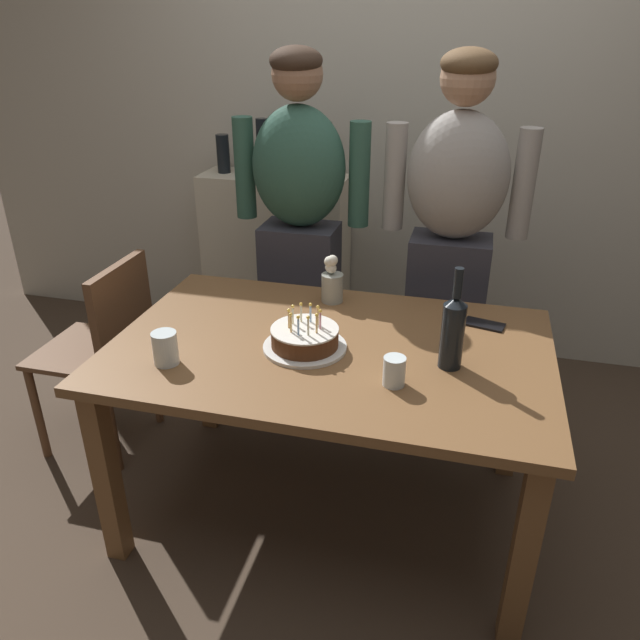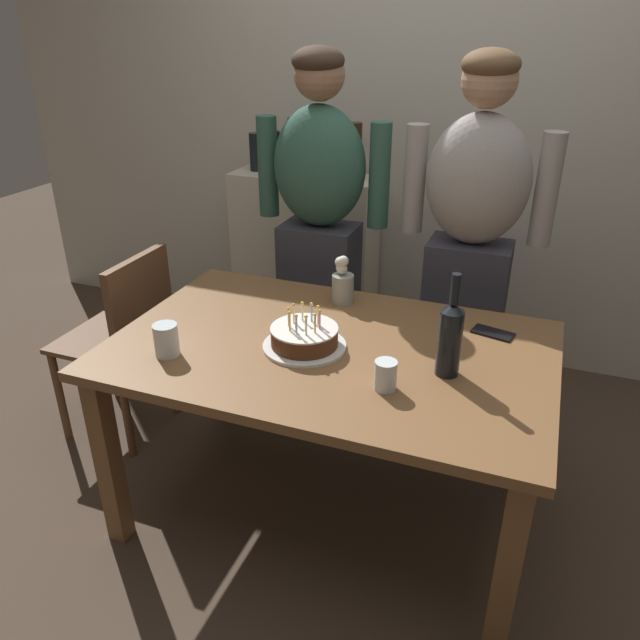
{
  "view_description": "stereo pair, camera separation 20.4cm",
  "coord_description": "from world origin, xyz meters",
  "px_view_note": "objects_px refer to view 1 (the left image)",
  "views": [
    {
      "loc": [
        0.43,
        -1.79,
        1.74
      ],
      "look_at": [
        -0.03,
        -0.02,
        0.84
      ],
      "focal_mm": 34.09,
      "sensor_mm": 36.0,
      "label": 1
    },
    {
      "loc": [
        0.62,
        -1.73,
        1.74
      ],
      "look_at": [
        -0.03,
        -0.02,
        0.84
      ],
      "focal_mm": 34.09,
      "sensor_mm": 36.0,
      "label": 2
    }
  ],
  "objects_px": {
    "water_glass_far": "(394,371)",
    "wine_bottle": "(453,330)",
    "flower_vase": "(332,282)",
    "water_glass_near": "(165,348)",
    "birthday_cake": "(305,339)",
    "cell_phone": "(484,324)",
    "person_man_bearded": "(300,235)",
    "dining_chair": "(107,342)",
    "person_woman_cardigan": "(451,248)"
  },
  "relations": [
    {
      "from": "water_glass_far",
      "to": "wine_bottle",
      "type": "xyz_separation_m",
      "value": [
        0.16,
        0.16,
        0.08
      ]
    },
    {
      "from": "flower_vase",
      "to": "water_glass_near",
      "type": "bearing_deg",
      "value": -123.53
    },
    {
      "from": "birthday_cake",
      "to": "water_glass_far",
      "type": "relative_size",
      "value": 3.03
    },
    {
      "from": "cell_phone",
      "to": "person_man_bearded",
      "type": "height_order",
      "value": "person_man_bearded"
    },
    {
      "from": "water_glass_far",
      "to": "water_glass_near",
      "type": "bearing_deg",
      "value": -175.55
    },
    {
      "from": "water_glass_near",
      "to": "dining_chair",
      "type": "relative_size",
      "value": 0.13
    },
    {
      "from": "person_man_bearded",
      "to": "person_woman_cardigan",
      "type": "bearing_deg",
      "value": -180.0
    },
    {
      "from": "water_glass_near",
      "to": "wine_bottle",
      "type": "height_order",
      "value": "wine_bottle"
    },
    {
      "from": "water_glass_far",
      "to": "cell_phone",
      "type": "height_order",
      "value": "water_glass_far"
    },
    {
      "from": "birthday_cake",
      "to": "person_woman_cardigan",
      "type": "distance_m",
      "value": 0.89
    },
    {
      "from": "birthday_cake",
      "to": "flower_vase",
      "type": "distance_m",
      "value": 0.41
    },
    {
      "from": "person_man_bearded",
      "to": "water_glass_near",
      "type": "bearing_deg",
      "value": 80.47
    },
    {
      "from": "birthday_cake",
      "to": "flower_vase",
      "type": "xyz_separation_m",
      "value": [
        -0.0,
        0.4,
        0.05
      ]
    },
    {
      "from": "wine_bottle",
      "to": "flower_vase",
      "type": "distance_m",
      "value": 0.63
    },
    {
      "from": "water_glass_near",
      "to": "water_glass_far",
      "type": "bearing_deg",
      "value": 4.45
    },
    {
      "from": "birthday_cake",
      "to": "flower_vase",
      "type": "height_order",
      "value": "flower_vase"
    },
    {
      "from": "flower_vase",
      "to": "dining_chair",
      "type": "relative_size",
      "value": 0.22
    },
    {
      "from": "birthday_cake",
      "to": "wine_bottle",
      "type": "relative_size",
      "value": 0.84
    },
    {
      "from": "birthday_cake",
      "to": "wine_bottle",
      "type": "bearing_deg",
      "value": 0.38
    },
    {
      "from": "water_glass_far",
      "to": "cell_phone",
      "type": "relative_size",
      "value": 0.65
    },
    {
      "from": "cell_phone",
      "to": "person_woman_cardigan",
      "type": "height_order",
      "value": "person_woman_cardigan"
    },
    {
      "from": "birthday_cake",
      "to": "water_glass_near",
      "type": "xyz_separation_m",
      "value": [
        -0.41,
        -0.21,
        0.02
      ]
    },
    {
      "from": "flower_vase",
      "to": "birthday_cake",
      "type": "bearing_deg",
      "value": -89.56
    },
    {
      "from": "person_man_bearded",
      "to": "person_woman_cardigan",
      "type": "xyz_separation_m",
      "value": [
        0.67,
        0.0,
        0.0
      ]
    },
    {
      "from": "water_glass_near",
      "to": "dining_chair",
      "type": "distance_m",
      "value": 0.75
    },
    {
      "from": "cell_phone",
      "to": "flower_vase",
      "type": "distance_m",
      "value": 0.6
    },
    {
      "from": "flower_vase",
      "to": "person_man_bearded",
      "type": "bearing_deg",
      "value": 122.78
    },
    {
      "from": "flower_vase",
      "to": "person_man_bearded",
      "type": "relative_size",
      "value": 0.12
    },
    {
      "from": "person_man_bearded",
      "to": "wine_bottle",
      "type": "bearing_deg",
      "value": 133.28
    },
    {
      "from": "water_glass_far",
      "to": "dining_chair",
      "type": "bearing_deg",
      "value": 163.23
    },
    {
      "from": "water_glass_far",
      "to": "birthday_cake",
      "type": "bearing_deg",
      "value": 155.0
    },
    {
      "from": "birthday_cake",
      "to": "cell_phone",
      "type": "xyz_separation_m",
      "value": [
        0.59,
        0.33,
        -0.03
      ]
    },
    {
      "from": "person_man_bearded",
      "to": "person_woman_cardigan",
      "type": "distance_m",
      "value": 0.67
    },
    {
      "from": "dining_chair",
      "to": "cell_phone",
      "type": "bearing_deg",
      "value": 93.84
    },
    {
      "from": "water_glass_near",
      "to": "wine_bottle",
      "type": "relative_size",
      "value": 0.33
    },
    {
      "from": "water_glass_near",
      "to": "flower_vase",
      "type": "xyz_separation_m",
      "value": [
        0.41,
        0.61,
        0.03
      ]
    },
    {
      "from": "cell_phone",
      "to": "water_glass_near",
      "type": "bearing_deg",
      "value": -138.02
    },
    {
      "from": "wine_bottle",
      "to": "person_man_bearded",
      "type": "xyz_separation_m",
      "value": [
        -0.73,
        0.77,
        0.0
      ]
    },
    {
      "from": "dining_chair",
      "to": "birthday_cake",
      "type": "bearing_deg",
      "value": 76.27
    },
    {
      "from": "water_glass_near",
      "to": "flower_vase",
      "type": "bearing_deg",
      "value": 56.47
    },
    {
      "from": "birthday_cake",
      "to": "person_woman_cardigan",
      "type": "bearing_deg",
      "value": 61.09
    },
    {
      "from": "person_woman_cardigan",
      "to": "cell_phone",
      "type": "bearing_deg",
      "value": 110.07
    },
    {
      "from": "person_man_bearded",
      "to": "dining_chair",
      "type": "xyz_separation_m",
      "value": [
        -0.7,
        -0.54,
        -0.36
      ]
    },
    {
      "from": "birthday_cake",
      "to": "flower_vase",
      "type": "bearing_deg",
      "value": 90.44
    },
    {
      "from": "person_man_bearded",
      "to": "person_woman_cardigan",
      "type": "relative_size",
      "value": 1.0
    },
    {
      "from": "birthday_cake",
      "to": "person_woman_cardigan",
      "type": "relative_size",
      "value": 0.17
    },
    {
      "from": "dining_chair",
      "to": "water_glass_far",
      "type": "bearing_deg",
      "value": 73.23
    },
    {
      "from": "cell_phone",
      "to": "person_man_bearded",
      "type": "distance_m",
      "value": 0.95
    },
    {
      "from": "birthday_cake",
      "to": "cell_phone",
      "type": "height_order",
      "value": "birthday_cake"
    },
    {
      "from": "water_glass_near",
      "to": "water_glass_far",
      "type": "xyz_separation_m",
      "value": [
        0.73,
        0.06,
        -0.01
      ]
    }
  ]
}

